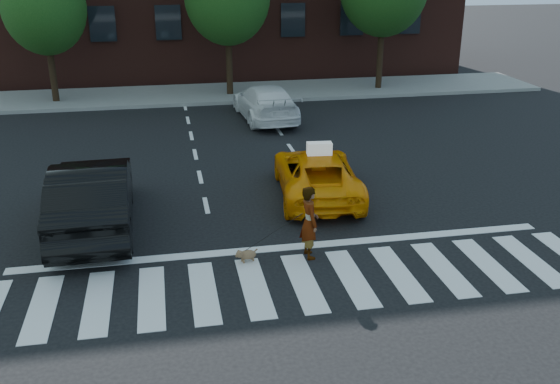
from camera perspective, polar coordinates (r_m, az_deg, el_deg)
name	(u,v)px	position (r m, az deg, el deg)	size (l,w,h in m)	color
ground	(304,282)	(12.64, 2.19, -8.26)	(120.00, 120.00, 0.00)	black
crosswalk	(304,282)	(12.63, 2.19, -8.24)	(13.00, 2.40, 0.01)	silver
stop_line	(288,247)	(14.01, 0.72, -5.07)	(12.00, 0.30, 0.01)	silver
sidewalk_far	(218,93)	(28.96, -5.69, 8.97)	(30.00, 4.00, 0.15)	slate
taxi	(317,174)	(16.73, 3.39, 1.67)	(2.04, 4.41, 1.23)	orange
black_sedan	(92,195)	(15.31, -16.77, -0.30)	(1.76, 5.03, 1.66)	black
white_suv	(265,102)	(24.43, -1.34, 8.19)	(1.89, 4.66, 1.35)	white
woman	(309,222)	(13.30, 2.71, -2.76)	(0.59, 0.39, 1.62)	#999999
dog	(246,255)	(13.34, -3.14, -5.74)	(0.52, 0.29, 0.30)	#896046
taxi_sign	(319,148)	(16.30, 3.62, 3.99)	(0.65, 0.28, 0.32)	white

